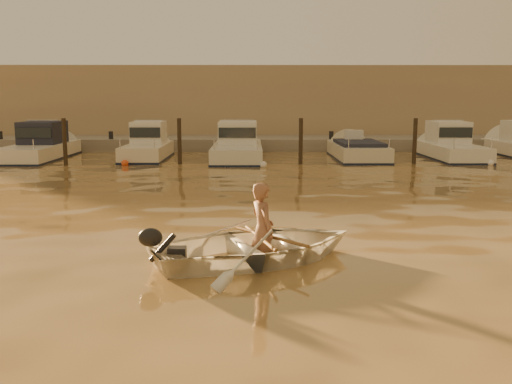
{
  "coord_description": "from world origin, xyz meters",
  "views": [
    {
      "loc": [
        -2.35,
        -11.1,
        2.89
      ],
      "look_at": [
        -2.25,
        1.78,
        0.75
      ],
      "focal_mm": 40.0,
      "sensor_mm": 36.0,
      "label": 1
    }
  ],
  "objects_px": {
    "dinghy": "(257,246)",
    "moored_boat_4": "(451,146)",
    "waterfront_building": "(287,105)",
    "person": "(262,230)",
    "moored_boat_2": "(238,146)",
    "moored_boat_3": "(357,154)",
    "moored_boat_0": "(39,146)",
    "moored_boat_1": "(147,146)"
  },
  "relations": [
    {
      "from": "person",
      "to": "moored_boat_1",
      "type": "distance_m",
      "value": 17.94
    },
    {
      "from": "person",
      "to": "moored_boat_4",
      "type": "xyz_separation_m",
      "value": [
        9.35,
        17.18,
        0.07
      ]
    },
    {
      "from": "moored_boat_2",
      "to": "moored_boat_0",
      "type": "bearing_deg",
      "value": 180.0
    },
    {
      "from": "moored_boat_3",
      "to": "moored_boat_4",
      "type": "bearing_deg",
      "value": 0.0
    },
    {
      "from": "moored_boat_2",
      "to": "moored_boat_4",
      "type": "height_order",
      "value": "same"
    },
    {
      "from": "dinghy",
      "to": "waterfront_building",
      "type": "bearing_deg",
      "value": -28.03
    },
    {
      "from": "moored_boat_0",
      "to": "waterfront_building",
      "type": "distance_m",
      "value": 16.71
    },
    {
      "from": "moored_boat_2",
      "to": "moored_boat_3",
      "type": "bearing_deg",
      "value": 0.0
    },
    {
      "from": "moored_boat_3",
      "to": "person",
      "type": "bearing_deg",
      "value": -105.8
    },
    {
      "from": "person",
      "to": "moored_boat_0",
      "type": "distance_m",
      "value": 20.03
    },
    {
      "from": "moored_boat_0",
      "to": "moored_boat_1",
      "type": "bearing_deg",
      "value": 0.0
    },
    {
      "from": "moored_boat_1",
      "to": "waterfront_building",
      "type": "distance_m",
      "value": 13.33
    },
    {
      "from": "moored_boat_1",
      "to": "moored_boat_0",
      "type": "bearing_deg",
      "value": 180.0
    },
    {
      "from": "moored_boat_0",
      "to": "moored_boat_1",
      "type": "xyz_separation_m",
      "value": [
        5.14,
        0.0,
        0.0
      ]
    },
    {
      "from": "moored_boat_2",
      "to": "waterfront_building",
      "type": "relative_size",
      "value": 0.16
    },
    {
      "from": "person",
      "to": "moored_boat_4",
      "type": "bearing_deg",
      "value": -52.02
    },
    {
      "from": "moored_boat_2",
      "to": "moored_boat_3",
      "type": "distance_m",
      "value": 5.74
    },
    {
      "from": "person",
      "to": "moored_boat_1",
      "type": "xyz_separation_m",
      "value": [
        -5.16,
        17.18,
        0.07
      ]
    },
    {
      "from": "dinghy",
      "to": "moored_boat_4",
      "type": "xyz_separation_m",
      "value": [
        9.44,
        17.22,
        0.35
      ]
    },
    {
      "from": "moored_boat_1",
      "to": "waterfront_building",
      "type": "xyz_separation_m",
      "value": [
        7.32,
        11.0,
        1.77
      ]
    },
    {
      "from": "moored_boat_2",
      "to": "moored_boat_4",
      "type": "distance_m",
      "value": 10.2
    },
    {
      "from": "dinghy",
      "to": "waterfront_building",
      "type": "distance_m",
      "value": 28.39
    },
    {
      "from": "moored_boat_0",
      "to": "moored_boat_1",
      "type": "distance_m",
      "value": 5.14
    },
    {
      "from": "person",
      "to": "moored_boat_2",
      "type": "distance_m",
      "value": 17.21
    },
    {
      "from": "moored_boat_0",
      "to": "moored_boat_2",
      "type": "height_order",
      "value": "same"
    },
    {
      "from": "dinghy",
      "to": "moored_boat_3",
      "type": "distance_m",
      "value": 17.92
    },
    {
      "from": "dinghy",
      "to": "moored_boat_1",
      "type": "height_order",
      "value": "moored_boat_1"
    },
    {
      "from": "person",
      "to": "waterfront_building",
      "type": "xyz_separation_m",
      "value": [
        2.16,
        28.18,
        1.84
      ]
    },
    {
      "from": "dinghy",
      "to": "moored_boat_0",
      "type": "xyz_separation_m",
      "value": [
        -10.2,
        17.22,
        0.35
      ]
    },
    {
      "from": "dinghy",
      "to": "moored_boat_3",
      "type": "bearing_deg",
      "value": -39.52
    },
    {
      "from": "waterfront_building",
      "to": "person",
      "type": "bearing_deg",
      "value": -94.38
    },
    {
      "from": "moored_boat_0",
      "to": "waterfront_building",
      "type": "relative_size",
      "value": 0.15
    },
    {
      "from": "moored_boat_0",
      "to": "waterfront_building",
      "type": "xyz_separation_m",
      "value": [
        12.45,
        11.0,
        1.77
      ]
    },
    {
      "from": "person",
      "to": "moored_boat_2",
      "type": "xyz_separation_m",
      "value": [
        -0.86,
        17.18,
        0.07
      ]
    },
    {
      "from": "moored_boat_2",
      "to": "moored_boat_4",
      "type": "xyz_separation_m",
      "value": [
        10.2,
        0.0,
        0.0
      ]
    },
    {
      "from": "dinghy",
      "to": "moored_boat_2",
      "type": "xyz_separation_m",
      "value": [
        -0.77,
        17.22,
        0.35
      ]
    },
    {
      "from": "dinghy",
      "to": "moored_boat_1",
      "type": "relative_size",
      "value": 0.67
    },
    {
      "from": "person",
      "to": "moored_boat_3",
      "type": "relative_size",
      "value": 0.27
    },
    {
      "from": "moored_boat_1",
      "to": "waterfront_building",
      "type": "relative_size",
      "value": 0.12
    },
    {
      "from": "moored_boat_4",
      "to": "moored_boat_0",
      "type": "bearing_deg",
      "value": 180.0
    },
    {
      "from": "dinghy",
      "to": "moored_boat_4",
      "type": "bearing_deg",
      "value": -52.19
    },
    {
      "from": "moored_boat_0",
      "to": "moored_boat_4",
      "type": "height_order",
      "value": "same"
    }
  ]
}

